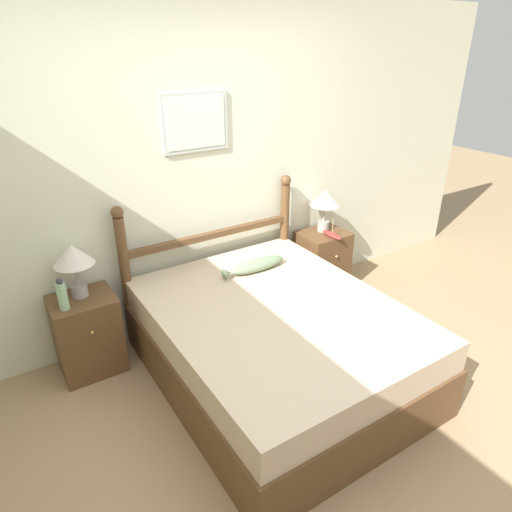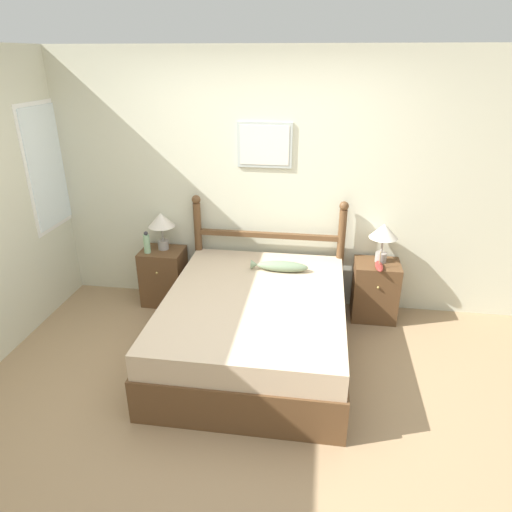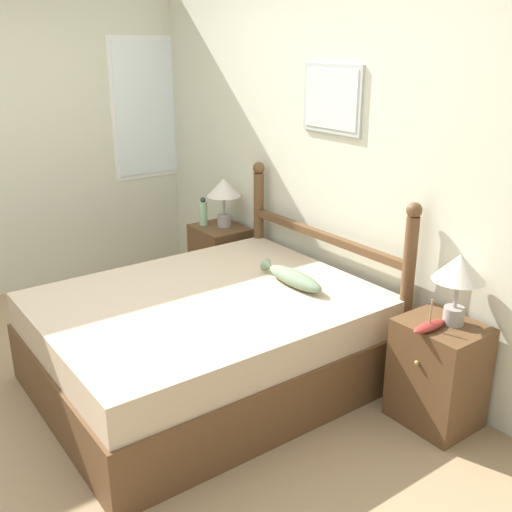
% 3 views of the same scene
% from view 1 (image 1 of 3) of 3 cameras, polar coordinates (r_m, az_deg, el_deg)
% --- Properties ---
extents(ground_plane, '(16.00, 16.00, 0.00)m').
position_cam_1_polar(ground_plane, '(3.04, 8.97, -21.99)').
color(ground_plane, '#9E7F5B').
extents(wall_back, '(6.40, 0.08, 2.55)m').
position_cam_1_polar(wall_back, '(3.64, -7.92, 10.16)').
color(wall_back, beige).
rests_on(wall_back, ground_plane).
extents(bed, '(1.55, 1.94, 0.58)m').
position_cam_1_polar(bed, '(3.28, 2.53, -10.80)').
color(bed, brown).
rests_on(bed, ground_plane).
extents(headboard, '(1.56, 0.09, 1.17)m').
position_cam_1_polar(headboard, '(3.79, -5.47, 0.68)').
color(headboard, brown).
rests_on(headboard, ground_plane).
extents(nightstand_left, '(0.44, 0.39, 0.60)m').
position_cam_1_polar(nightstand_left, '(3.56, -20.27, -9.16)').
color(nightstand_left, brown).
rests_on(nightstand_left, ground_plane).
extents(nightstand_right, '(0.44, 0.39, 0.60)m').
position_cam_1_polar(nightstand_right, '(4.41, 8.22, -0.68)').
color(nightstand_right, brown).
rests_on(nightstand_right, ground_plane).
extents(table_lamp_left, '(0.27, 0.27, 0.39)m').
position_cam_1_polar(table_lamp_left, '(3.31, -21.86, -0.26)').
color(table_lamp_left, gray).
rests_on(table_lamp_left, nightstand_left).
extents(table_lamp_right, '(0.27, 0.27, 0.39)m').
position_cam_1_polar(table_lamp_right, '(4.23, 8.62, 6.84)').
color(table_lamp_right, gray).
rests_on(table_lamp_right, nightstand_right).
extents(bottle, '(0.07, 0.07, 0.23)m').
position_cam_1_polar(bottle, '(3.27, -23.06, -4.52)').
color(bottle, '#99C699').
rests_on(bottle, nightstand_left).
extents(model_boat, '(0.07, 0.24, 0.17)m').
position_cam_1_polar(model_boat, '(4.19, 9.49, 2.64)').
color(model_boat, maroon).
rests_on(model_boat, nightstand_right).
extents(fish_pillow, '(0.54, 0.13, 0.10)m').
position_cam_1_polar(fish_pillow, '(3.56, -0.07, -1.18)').
color(fish_pillow, gray).
rests_on(fish_pillow, bed).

